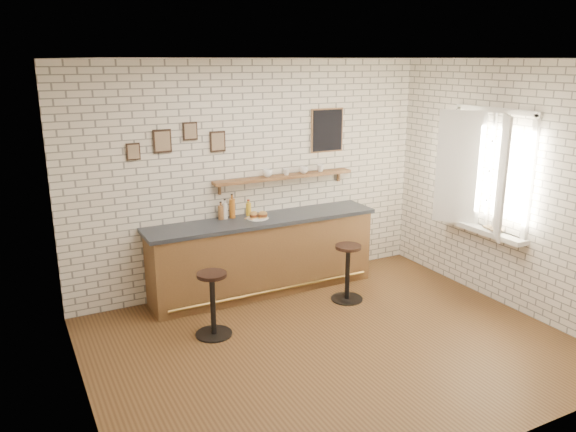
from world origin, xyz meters
The scene contains 21 objects.
ground centered at (0.00, 0.00, 0.00)m, with size 5.00×5.00×0.00m, color brown.
bar_counter centered at (-0.02, 1.70, 0.51)m, with size 3.10×0.65×1.01m.
sandwich_plate centered at (-0.09, 1.71, 1.02)m, with size 0.28×0.28×0.01m, color white.
ciabatta_sandwich centered at (-0.08, 1.71, 1.06)m, with size 0.25×0.18×0.08m.
potato_chips centered at (-0.11, 1.71, 1.02)m, with size 0.27×0.18×0.00m.
bitters_bottle_brown centered at (-0.52, 1.89, 1.10)m, with size 0.07×0.07×0.23m.
bitters_bottle_white centered at (-0.46, 1.89, 1.12)m, with size 0.07×0.07×0.26m.
bitters_bottle_amber centered at (-0.36, 1.89, 1.14)m, with size 0.08×0.08×0.32m.
condiment_bottle_yellow centered at (-0.13, 1.89, 1.10)m, with size 0.07×0.07×0.22m.
bar_stool_left centered at (-1.05, 0.82, 0.40)m, with size 0.41×0.41×0.74m.
bar_stool_right centered at (0.81, 0.94, 0.40)m, with size 0.41×0.41×0.74m.
wall_shelf centered at (0.40, 1.90, 1.48)m, with size 2.00×0.18×0.18m.
shelf_cup_a centered at (0.15, 1.90, 1.55)m, with size 0.13×0.13×0.10m, color white.
shelf_cup_b centered at (0.43, 1.90, 1.54)m, with size 0.09×0.09×0.09m, color white.
shelf_cup_c centered at (0.69, 1.90, 1.55)m, with size 0.12×0.12×0.09m, color white.
shelf_cup_d centered at (0.96, 1.90, 1.55)m, with size 0.10×0.10×0.10m, color white.
back_wall_decor centered at (0.23, 1.98, 2.05)m, with size 2.96×0.02×0.56m.
window_sill centered at (2.40, 0.30, 0.90)m, with size 0.20×1.35×0.06m.
casement_window centered at (2.36, 0.30, 1.65)m, with size 0.40×1.30×1.56m.
book_lower centered at (2.38, 0.15, 0.94)m, with size 0.18×0.25×0.02m, color tan.
book_upper centered at (2.38, 0.15, 0.96)m, with size 0.16×0.22×0.02m, color tan.
Camera 1 is at (-2.95, -4.65, 2.99)m, focal length 35.00 mm.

